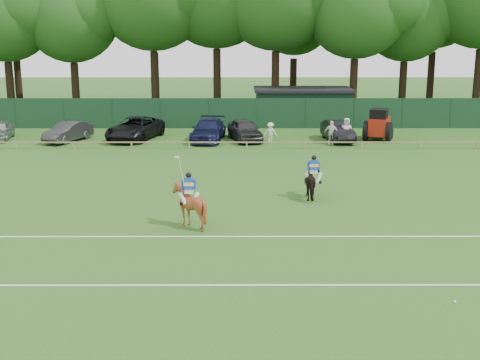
{
  "coord_description": "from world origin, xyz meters",
  "views": [
    {
      "loc": [
        0.44,
        -25.78,
        8.4
      ],
      "look_at": [
        0.5,
        3.0,
        1.4
      ],
      "focal_mm": 48.0,
      "sensor_mm": 36.0,
      "label": 1
    }
  ],
  "objects_px": {
    "sedan_grey": "(68,132)",
    "sedan_silver": "(0,130)",
    "spectator_right": "(346,131)",
    "polo_ball": "(455,302)",
    "sedan_navy": "(208,130)",
    "suv_black": "(135,128)",
    "tractor": "(379,125)",
    "utility_shed": "(302,105)",
    "spectator_mid": "(331,133)",
    "estate_black": "(338,131)",
    "horse_chestnut": "(189,206)",
    "horse_dark": "(313,183)",
    "spectator_left": "(270,132)",
    "hatch_grey": "(245,130)"
  },
  "relations": [
    {
      "from": "horse_chestnut",
      "to": "sedan_silver",
      "type": "relative_size",
      "value": 0.45
    },
    {
      "from": "sedan_silver",
      "to": "utility_shed",
      "type": "bearing_deg",
      "value": 11.26
    },
    {
      "from": "spectator_left",
      "to": "spectator_right",
      "type": "distance_m",
      "value": 5.51
    },
    {
      "from": "suv_black",
      "to": "polo_ball",
      "type": "height_order",
      "value": "suv_black"
    },
    {
      "from": "sedan_navy",
      "to": "tractor",
      "type": "xyz_separation_m",
      "value": [
        12.68,
        0.13,
        0.33
      ]
    },
    {
      "from": "horse_chestnut",
      "to": "suv_black",
      "type": "relative_size",
      "value": 0.31
    },
    {
      "from": "sedan_navy",
      "to": "hatch_grey",
      "type": "distance_m",
      "value": 2.72
    },
    {
      "from": "sedan_navy",
      "to": "polo_ball",
      "type": "relative_size",
      "value": 59.88
    },
    {
      "from": "suv_black",
      "to": "tractor",
      "type": "height_order",
      "value": "tractor"
    },
    {
      "from": "horse_dark",
      "to": "horse_chestnut",
      "type": "bearing_deg",
      "value": 36.62
    },
    {
      "from": "suv_black",
      "to": "spectator_right",
      "type": "bearing_deg",
      "value": 10.1
    },
    {
      "from": "horse_dark",
      "to": "suv_black",
      "type": "bearing_deg",
      "value": -57.22
    },
    {
      "from": "sedan_grey",
      "to": "estate_black",
      "type": "distance_m",
      "value": 19.91
    },
    {
      "from": "horse_chestnut",
      "to": "suv_black",
      "type": "height_order",
      "value": "horse_chestnut"
    },
    {
      "from": "spectator_right",
      "to": "tractor",
      "type": "relative_size",
      "value": 0.56
    },
    {
      "from": "sedan_navy",
      "to": "tractor",
      "type": "height_order",
      "value": "tractor"
    },
    {
      "from": "horse_dark",
      "to": "spectator_left",
      "type": "bearing_deg",
      "value": -86.44
    },
    {
      "from": "horse_chestnut",
      "to": "polo_ball",
      "type": "relative_size",
      "value": 20.59
    },
    {
      "from": "spectator_mid",
      "to": "sedan_navy",
      "type": "bearing_deg",
      "value": -177.71
    },
    {
      "from": "sedan_grey",
      "to": "hatch_grey",
      "type": "height_order",
      "value": "hatch_grey"
    },
    {
      "from": "sedan_grey",
      "to": "utility_shed",
      "type": "bearing_deg",
      "value": 49.4
    },
    {
      "from": "polo_ball",
      "to": "tractor",
      "type": "xyz_separation_m",
      "value": [
        3.72,
        28.77,
        1.07
      ]
    },
    {
      "from": "sedan_silver",
      "to": "spectator_left",
      "type": "xyz_separation_m",
      "value": [
        20.23,
        -1.28,
        0.04
      ]
    },
    {
      "from": "horse_chestnut",
      "to": "sedan_navy",
      "type": "bearing_deg",
      "value": -92.2
    },
    {
      "from": "sedan_silver",
      "to": "polo_ball",
      "type": "relative_size",
      "value": 45.36
    },
    {
      "from": "utility_shed",
      "to": "sedan_grey",
      "type": "bearing_deg",
      "value": -153.29
    },
    {
      "from": "horse_dark",
      "to": "horse_chestnut",
      "type": "xyz_separation_m",
      "value": [
        -5.79,
        -4.54,
        0.12
      ]
    },
    {
      "from": "horse_chestnut",
      "to": "polo_ball",
      "type": "height_order",
      "value": "horse_chestnut"
    },
    {
      "from": "spectator_right",
      "to": "polo_ball",
      "type": "xyz_separation_m",
      "value": [
        -1.12,
        -27.58,
        -0.87
      ]
    },
    {
      "from": "suv_black",
      "to": "tractor",
      "type": "distance_m",
      "value": 18.18
    },
    {
      "from": "estate_black",
      "to": "sedan_silver",
      "type": "bearing_deg",
      "value": 170.71
    },
    {
      "from": "sedan_silver",
      "to": "spectator_mid",
      "type": "relative_size",
      "value": 2.39
    },
    {
      "from": "horse_chestnut",
      "to": "utility_shed",
      "type": "relative_size",
      "value": 0.22
    },
    {
      "from": "horse_chestnut",
      "to": "spectator_left",
      "type": "relative_size",
      "value": 1.26
    },
    {
      "from": "spectator_left",
      "to": "polo_ball",
      "type": "bearing_deg",
      "value": -76.85
    },
    {
      "from": "suv_black",
      "to": "hatch_grey",
      "type": "bearing_deg",
      "value": 12.26
    },
    {
      "from": "suv_black",
      "to": "tractor",
      "type": "relative_size",
      "value": 1.81
    },
    {
      "from": "sedan_silver",
      "to": "hatch_grey",
      "type": "height_order",
      "value": "hatch_grey"
    },
    {
      "from": "horse_dark",
      "to": "horse_chestnut",
      "type": "distance_m",
      "value": 7.36
    },
    {
      "from": "sedan_grey",
      "to": "sedan_navy",
      "type": "xyz_separation_m",
      "value": [
        10.31,
        0.35,
        0.06
      ]
    },
    {
      "from": "horse_dark",
      "to": "spectator_mid",
      "type": "distance_m",
      "value": 15.01
    },
    {
      "from": "horse_dark",
      "to": "hatch_grey",
      "type": "xyz_separation_m",
      "value": [
        -3.23,
        16.3,
        -0.01
      ]
    },
    {
      "from": "sedan_grey",
      "to": "sedan_silver",
      "type": "bearing_deg",
      "value": -166.38
    },
    {
      "from": "sedan_silver",
      "to": "polo_ball",
      "type": "distance_m",
      "value": 38.14
    },
    {
      "from": "spectator_left",
      "to": "polo_ball",
      "type": "height_order",
      "value": "spectator_left"
    },
    {
      "from": "polo_ball",
      "to": "spectator_mid",
      "type": "bearing_deg",
      "value": 90.12
    },
    {
      "from": "sedan_silver",
      "to": "estate_black",
      "type": "bearing_deg",
      "value": -9.79
    },
    {
      "from": "polo_ball",
      "to": "utility_shed",
      "type": "bearing_deg",
      "value": 91.74
    },
    {
      "from": "hatch_grey",
      "to": "sedan_silver",
      "type": "bearing_deg",
      "value": 164.21
    },
    {
      "from": "utility_shed",
      "to": "spectator_mid",
      "type": "bearing_deg",
      "value": -84.06
    }
  ]
}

